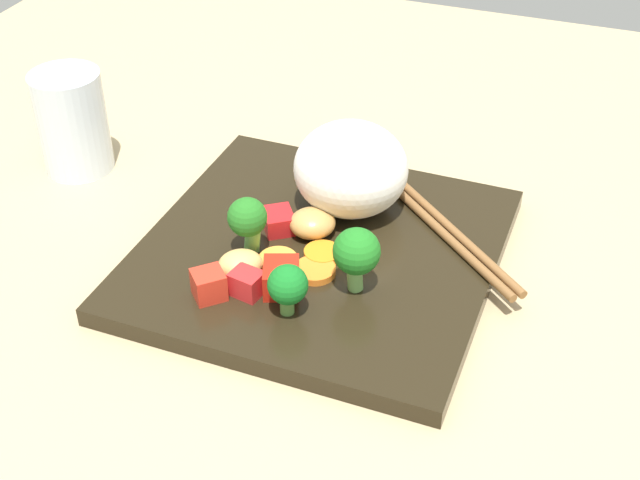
# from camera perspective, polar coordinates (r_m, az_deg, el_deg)

# --- Properties ---
(ground_plane) EXTENTS (1.10, 1.10, 0.02)m
(ground_plane) POSITION_cam_1_polar(r_m,az_deg,el_deg) (0.68, -0.02, -2.04)
(ground_plane) COLOR tan
(square_plate) EXTENTS (0.27, 0.27, 0.01)m
(square_plate) POSITION_cam_1_polar(r_m,az_deg,el_deg) (0.67, -0.02, -0.87)
(square_plate) COLOR black
(square_plate) RESTS_ON ground_plane
(rice_mound) EXTENTS (0.11, 0.11, 0.07)m
(rice_mound) POSITION_cam_1_polar(r_m,az_deg,el_deg) (0.69, 2.04, 4.71)
(rice_mound) COLOR white
(rice_mound) RESTS_ON square_plate
(broccoli_floret_0) EXTENTS (0.03, 0.03, 0.04)m
(broccoli_floret_0) POSITION_cam_1_polar(r_m,az_deg,el_deg) (0.59, -2.14, -3.04)
(broccoli_floret_0) COLOR #5E9240
(broccoli_floret_0) RESTS_ON square_plate
(broccoli_floret_1) EXTENTS (0.03, 0.03, 0.05)m
(broccoli_floret_1) POSITION_cam_1_polar(r_m,az_deg,el_deg) (0.61, 2.42, -0.87)
(broccoli_floret_1) COLOR #7BB75C
(broccoli_floret_1) RESTS_ON square_plate
(broccoli_floret_2) EXTENTS (0.03, 0.03, 0.05)m
(broccoli_floret_2) POSITION_cam_1_polar(r_m,az_deg,el_deg) (0.64, -4.78, 1.35)
(broccoli_floret_2) COLOR #67AF52
(broccoli_floret_2) RESTS_ON square_plate
(carrot_slice_0) EXTENTS (0.04, 0.04, 0.01)m
(carrot_slice_0) POSITION_cam_1_polar(r_m,az_deg,el_deg) (0.64, -0.33, -2.01)
(carrot_slice_0) COLOR orange
(carrot_slice_0) RESTS_ON square_plate
(carrot_slice_1) EXTENTS (0.03, 0.03, 0.00)m
(carrot_slice_1) POSITION_cam_1_polar(r_m,az_deg,el_deg) (0.66, 2.35, -0.63)
(carrot_slice_1) COLOR orange
(carrot_slice_1) RESTS_ON square_plate
(carrot_slice_2) EXTENTS (0.04, 0.04, 0.00)m
(carrot_slice_2) POSITION_cam_1_polar(r_m,az_deg,el_deg) (0.65, -2.79, -1.32)
(carrot_slice_2) COLOR gold
(carrot_slice_2) RESTS_ON square_plate
(carrot_slice_3) EXTENTS (0.04, 0.04, 0.01)m
(carrot_slice_3) POSITION_cam_1_polar(r_m,az_deg,el_deg) (0.65, 0.16, -0.92)
(carrot_slice_3) COLOR orange
(carrot_slice_3) RESTS_ON square_plate
(pepper_chunk_0) EXTENTS (0.03, 0.03, 0.02)m
(pepper_chunk_0) POSITION_cam_1_polar(r_m,az_deg,el_deg) (0.68, -2.76, 1.26)
(pepper_chunk_0) COLOR red
(pepper_chunk_0) RESTS_ON square_plate
(pepper_chunk_1) EXTENTS (0.04, 0.03, 0.02)m
(pepper_chunk_1) POSITION_cam_1_polar(r_m,az_deg,el_deg) (0.62, -2.57, -2.50)
(pepper_chunk_1) COLOR red
(pepper_chunk_1) RESTS_ON square_plate
(pepper_chunk_2) EXTENTS (0.02, 0.03, 0.02)m
(pepper_chunk_2) POSITION_cam_1_polar(r_m,az_deg,el_deg) (0.62, -4.85, -2.86)
(pepper_chunk_2) COLOR red
(pepper_chunk_2) RESTS_ON square_plate
(pepper_chunk_3) EXTENTS (0.03, 0.03, 0.02)m
(pepper_chunk_3) POSITION_cam_1_polar(r_m,az_deg,el_deg) (0.62, -7.34, -2.95)
(pepper_chunk_3) COLOR red
(pepper_chunk_3) RESTS_ON square_plate
(chicken_piece_0) EXTENTS (0.05, 0.05, 0.02)m
(chicken_piece_0) POSITION_cam_1_polar(r_m,az_deg,el_deg) (0.67, -0.50, 1.11)
(chicken_piece_0) COLOR tan
(chicken_piece_0) RESTS_ON square_plate
(chicken_piece_1) EXTENTS (0.04, 0.04, 0.02)m
(chicken_piece_1) POSITION_cam_1_polar(r_m,az_deg,el_deg) (0.63, -5.26, -1.64)
(chicken_piece_1) COLOR tan
(chicken_piece_1) RESTS_ON square_plate
(chopstick_pair) EXTENTS (0.17, 0.19, 0.01)m
(chopstick_pair) POSITION_cam_1_polar(r_m,az_deg,el_deg) (0.70, 7.09, 1.79)
(chopstick_pair) COLOR brown
(chopstick_pair) RESTS_ON square_plate
(drinking_glass) EXTENTS (0.06, 0.06, 0.09)m
(drinking_glass) POSITION_cam_1_polar(r_m,az_deg,el_deg) (0.80, -16.00, 7.47)
(drinking_glass) COLOR silver
(drinking_glass) RESTS_ON ground_plane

